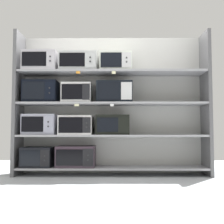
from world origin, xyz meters
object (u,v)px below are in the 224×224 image
microwave_5 (41,92)px  microwave_8 (41,62)px  microwave_1 (76,156)px  microwave_4 (113,125)px  microwave_3 (76,125)px  microwave_6 (77,93)px  microwave_9 (79,63)px  microwave_7 (114,92)px  microwave_0 (38,157)px  microwave_2 (40,124)px  microwave_10 (116,63)px

microwave_5 → microwave_8: 0.45m
microwave_1 → microwave_4: microwave_4 is taller
microwave_3 → microwave_6: 0.48m
microwave_3 → microwave_9: 0.94m
microwave_7 → microwave_5: bearing=180.0°
microwave_0 → microwave_2: (0.02, 0.00, 0.48)m
microwave_6 → microwave_8: size_ratio=0.87×
microwave_1 → microwave_10: microwave_10 is taller
microwave_10 → microwave_3: bearing=-180.0°
microwave_1 → microwave_2: (-0.54, 0.00, 0.47)m
microwave_1 → microwave_9: size_ratio=1.01×
microwave_7 → microwave_9: 0.70m
microwave_5 → microwave_6: microwave_5 is taller
microwave_1 → microwave_7: bearing=-0.0°
microwave_9 → microwave_6: bearing=-179.6°
microwave_8 → microwave_4: bearing=0.0°
microwave_7 → microwave_9: size_ratio=0.95×
microwave_0 → microwave_7: microwave_7 is taller
microwave_7 → microwave_8: bearing=180.0°
microwave_10 → microwave_8: bearing=180.0°
microwave_3 → microwave_4: (0.54, 0.00, 0.01)m
microwave_5 → microwave_7: size_ratio=0.95×
microwave_6 → microwave_3: bearing=-178.5°
microwave_4 → microwave_8: size_ratio=0.98×
microwave_7 → microwave_9: (-0.53, 0.00, 0.45)m
microwave_2 → microwave_8: bearing=0.7°
microwave_1 → microwave_10: 1.52m
microwave_3 → microwave_4: 0.54m
microwave_0 → microwave_10: microwave_10 is taller
microwave_1 → microwave_4: size_ratio=1.15×
microwave_3 → microwave_9: (0.03, 0.00, 0.94)m
microwave_3 → microwave_10: (0.59, 0.00, 0.94)m
microwave_5 → microwave_0: bearing=179.9°
microwave_7 → microwave_10: bearing=0.4°
microwave_8 → microwave_0: bearing=-179.5°
microwave_6 → microwave_7: (0.56, -0.00, 0.01)m
microwave_1 → microwave_7: 1.10m
microwave_0 → microwave_4: (1.10, 0.00, 0.47)m
microwave_3 → microwave_6: (0.01, 0.00, 0.48)m
microwave_4 → microwave_2: bearing=-180.0°
microwave_0 → microwave_1: 0.57m
microwave_5 → microwave_9: bearing=0.0°
microwave_1 → microwave_8: (-0.54, 0.00, 1.41)m
microwave_3 → microwave_9: size_ratio=0.87×
microwave_5 → microwave_9: 0.72m
microwave_0 → microwave_6: bearing=0.0°
microwave_1 → microwave_3: 0.46m
microwave_5 → microwave_7: bearing=-0.0°
microwave_0 → microwave_9: size_ratio=0.79×
microwave_0 → microwave_2: bearing=0.4°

